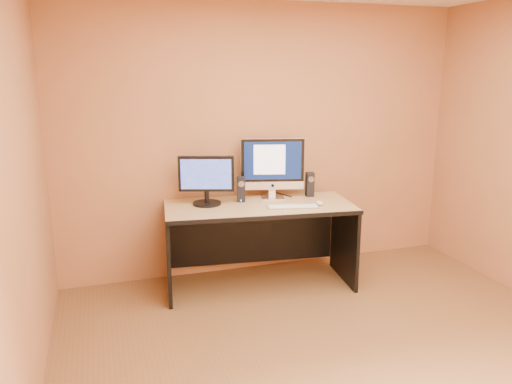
% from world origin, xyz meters
% --- Properties ---
extents(floor, '(4.00, 4.00, 0.00)m').
position_xyz_m(floor, '(0.00, 0.00, 0.00)').
color(floor, brown).
rests_on(floor, ground).
extents(walls, '(4.00, 4.00, 2.60)m').
position_xyz_m(walls, '(0.00, 0.00, 1.30)').
color(walls, '#AC6945').
rests_on(walls, ground).
extents(desk, '(1.76, 0.93, 0.78)m').
position_xyz_m(desk, '(-0.20, 1.54, 0.39)').
color(desk, tan).
rests_on(desk, ground).
extents(imac, '(0.64, 0.36, 0.58)m').
position_xyz_m(imac, '(-0.00, 1.74, 1.07)').
color(imac, silver).
rests_on(imac, desk).
extents(second_monitor, '(0.56, 0.39, 0.44)m').
position_xyz_m(second_monitor, '(-0.65, 1.69, 1.00)').
color(second_monitor, black).
rests_on(second_monitor, desk).
extents(speaker_left, '(0.09, 0.09, 0.23)m').
position_xyz_m(speaker_left, '(-0.33, 1.70, 0.90)').
color(speaker_left, black).
rests_on(speaker_left, desk).
extents(speaker_right, '(0.08, 0.08, 0.23)m').
position_xyz_m(speaker_right, '(0.36, 1.70, 0.90)').
color(speaker_right, black).
rests_on(speaker_right, desk).
extents(keyboard, '(0.47, 0.22, 0.02)m').
position_xyz_m(keyboard, '(0.05, 1.36, 0.79)').
color(keyboard, '#AFAFB3').
rests_on(keyboard, desk).
extents(mouse, '(0.07, 0.11, 0.04)m').
position_xyz_m(mouse, '(0.32, 1.37, 0.80)').
color(mouse, silver).
rests_on(mouse, desk).
extents(cable_a, '(0.09, 0.22, 0.01)m').
position_xyz_m(cable_a, '(0.14, 1.82, 0.79)').
color(cable_a, black).
rests_on(cable_a, desk).
extents(cable_b, '(0.11, 0.17, 0.01)m').
position_xyz_m(cable_b, '(0.01, 1.86, 0.79)').
color(cable_b, black).
rests_on(cable_b, desk).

